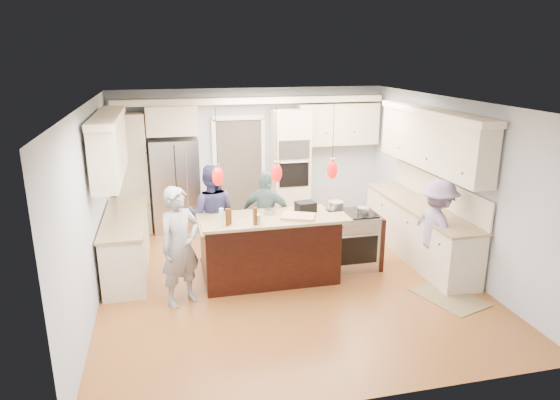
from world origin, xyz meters
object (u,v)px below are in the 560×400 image
Objects in this scene: island_range at (352,240)px; person_bar_end at (180,247)px; person_far_left at (212,214)px; refrigerator at (176,185)px; kitchen_island at (269,247)px.

person_bar_end reaches higher than island_range.
person_far_left is at bearing 36.08° from person_bar_end.
island_range is at bearing -42.59° from refrigerator.
refrigerator reaches higher than person_bar_end.
person_bar_end is (-0.05, -3.13, -0.06)m from refrigerator.
refrigerator is 1.86m from person_far_left.
island_range is at bearing -18.14° from person_bar_end.
refrigerator is at bearing 57.90° from person_bar_end.
person_bar_end is at bearing -157.20° from kitchen_island.
person_far_left reaches higher than kitchen_island.
refrigerator is 1.08× the size of person_far_left.
kitchen_island is at bearing 149.84° from person_far_left.
island_range is 2.86m from person_bar_end.
person_bar_end reaches higher than kitchen_island.
refrigerator is 1.07× the size of person_bar_end.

